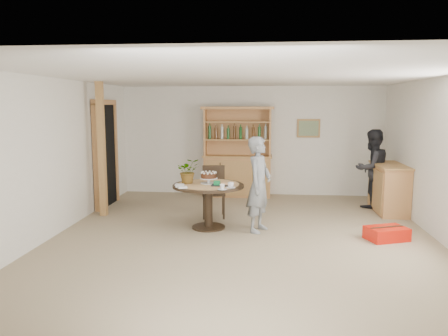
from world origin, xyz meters
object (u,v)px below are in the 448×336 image
Objects in this scene: hutch at (237,166)px; teen_boy at (259,185)px; dining_chair at (214,188)px; red_suitcase at (387,233)px; sideboard at (389,188)px; dining_table at (208,193)px; adult_person at (372,169)px.

teen_boy is (0.54, -2.81, 0.09)m from hutch.
dining_chair is 3.13m from red_suitcase.
dining_table is at bearing -156.34° from sideboard.
sideboard is at bearing 3.07° from dining_chair.
sideboard is 2.97m from teen_boy.
sideboard is 1.33× the size of dining_chair.
hutch is 1.30× the size of teen_boy.
sideboard is 3.66m from dining_table.
dining_chair is 0.60× the size of teen_boy.
hutch is 1.91m from dining_chair.
dining_table is (-0.31, -2.71, -0.08)m from hutch.
red_suitcase is at bearing -77.47° from teen_boy.
dining_table is 1.71× the size of red_suitcase.
sideboard is at bearing 53.65° from red_suitcase.
dining_table is 3.60m from adult_person.
sideboard is 1.05× the size of dining_table.
dining_table is 0.77× the size of teen_boy.
teen_boy is (0.85, -0.10, 0.18)m from dining_table.
red_suitcase is at bearing -7.82° from dining_table.
red_suitcase is at bearing -50.82° from hutch.
teen_boy is (-2.50, -1.57, 0.31)m from sideboard.
red_suitcase is (1.99, -0.29, -0.68)m from teen_boy.
dining_table is 1.27× the size of dining_chair.
sideboard is at bearing -22.21° from hutch.
dining_chair is 3.28m from adult_person.
hutch is 1.70× the size of dining_table.
dining_chair is at bearing 63.63° from teen_boy.
adult_person is (-0.26, 0.37, 0.32)m from sideboard.
red_suitcase is at bearing -105.50° from sideboard.
dining_table is at bearing 151.33° from red_suitcase.
hutch reaches higher than red_suitcase.
adult_person is (3.10, 1.01, 0.26)m from dining_chair.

